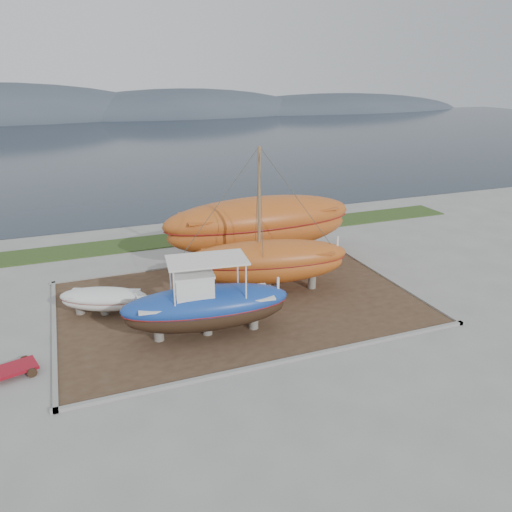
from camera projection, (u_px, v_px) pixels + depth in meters
name	position (u px, v px, depth m)	size (l,w,h in m)	color
ground	(269.00, 338.00, 22.72)	(140.00, 140.00, 0.00)	gray
dirt_patch	(239.00, 302.00, 26.20)	(18.00, 12.00, 0.06)	#422D1E
curb_frame	(239.00, 301.00, 26.19)	(18.60, 12.60, 0.15)	gray
grass_strip	(187.00, 238.00, 36.25)	(44.00, 3.00, 0.08)	#284219
sea	(109.00, 144.00, 83.89)	(260.00, 100.00, 0.04)	black
mountain_ridge	(87.00, 117.00, 131.95)	(200.00, 36.00, 20.00)	#333D49
blue_caique	(206.00, 298.00, 22.35)	(7.62, 2.38, 3.67)	#19419F
white_dinghy	(104.00, 302.00, 24.67)	(4.35, 1.63, 1.31)	white
orange_sailboat	(268.00, 222.00, 26.09)	(8.84, 2.60, 7.89)	#B0511B
orange_bare_hull	(260.00, 231.00, 31.20)	(12.26, 3.68, 4.02)	#B0511B
red_trailer	(15.00, 371.00, 19.93)	(2.52, 1.26, 0.36)	maroon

